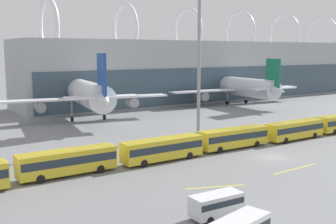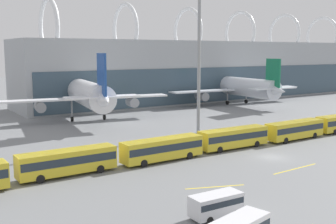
# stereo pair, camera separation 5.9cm
# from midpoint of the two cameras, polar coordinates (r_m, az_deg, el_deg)

# --- Properties ---
(ground_plane) EXTENTS (440.00, 440.00, 0.00)m
(ground_plane) POSITION_cam_midpoint_polar(r_m,az_deg,el_deg) (61.63, 13.82, -5.94)
(ground_plane) COLOR slate
(terminal_building) EXTENTS (142.45, 19.52, 27.88)m
(terminal_building) POSITION_cam_midpoint_polar(r_m,az_deg,el_deg) (140.73, 9.55, 5.83)
(terminal_building) COLOR #9EA3A8
(terminal_building) RESTS_ON ground_plane
(airliner_at_gate_near) EXTENTS (35.78, 34.67, 14.50)m
(airliner_at_gate_near) POSITION_cam_midpoint_polar(r_m,az_deg,el_deg) (92.80, -10.98, 2.47)
(airliner_at_gate_near) COLOR white
(airliner_at_gate_near) RESTS_ON ground_plane
(airliner_at_gate_far) EXTENTS (42.15, 41.45, 13.02)m
(airliner_at_gate_far) POSITION_cam_midpoint_polar(r_m,az_deg,el_deg) (121.35, 9.06, 3.48)
(airliner_at_gate_far) COLOR silver
(airliner_at_gate_far) RESTS_ON ground_plane
(shuttle_bus_1) EXTENTS (11.91, 2.82, 3.11)m
(shuttle_bus_1) POSITION_cam_midpoint_polar(r_m,az_deg,el_deg) (52.20, -13.48, -6.42)
(shuttle_bus_1) COLOR gold
(shuttle_bus_1) RESTS_ON ground_plane
(shuttle_bus_2) EXTENTS (11.95, 2.92, 3.11)m
(shuttle_bus_2) POSITION_cam_midpoint_polar(r_m,az_deg,el_deg) (57.32, -0.79, -4.87)
(shuttle_bus_2) COLOR gold
(shuttle_bus_2) RESTS_ON ground_plane
(shuttle_bus_3) EXTENTS (11.95, 2.94, 3.11)m
(shuttle_bus_3) POSITION_cam_midpoint_polar(r_m,az_deg,el_deg) (65.39, 8.84, -3.33)
(shuttle_bus_3) COLOR gold
(shuttle_bus_3) RESTS_ON ground_plane
(shuttle_bus_4) EXTENTS (11.94, 2.91, 3.11)m
(shuttle_bus_4) POSITION_cam_midpoint_polar(r_m,az_deg,el_deg) (74.27, 16.78, -2.20)
(shuttle_bus_4) COLOR gold
(shuttle_bus_4) RESTS_ON ground_plane
(service_van_foreground) EXTENTS (4.96, 2.21, 2.18)m
(service_van_foreground) POSITION_cam_midpoint_polar(r_m,az_deg,el_deg) (38.84, 6.51, -12.23)
(service_van_foreground) COLOR silver
(service_van_foreground) RESTS_ON ground_plane
(floodlight_mast) EXTENTS (2.17, 2.17, 27.33)m
(floodlight_mast) POSITION_cam_midpoint_polar(r_m,az_deg,el_deg) (75.76, 4.22, 9.31)
(floodlight_mast) COLOR gray
(floodlight_mast) RESTS_ON ground_plane
(lane_stripe_1) EXTENTS (6.48, 2.62, 0.01)m
(lane_stripe_1) POSITION_cam_midpoint_polar(r_m,az_deg,el_deg) (47.43, 6.37, -10.04)
(lane_stripe_1) COLOR yellow
(lane_stripe_1) RESTS_ON ground_plane
(lane_stripe_4) EXTENTS (8.37, 0.61, 0.01)m
(lane_stripe_4) POSITION_cam_midpoint_polar(r_m,az_deg,el_deg) (56.42, 16.85, -7.37)
(lane_stripe_4) COLOR yellow
(lane_stripe_4) RESTS_ON ground_plane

